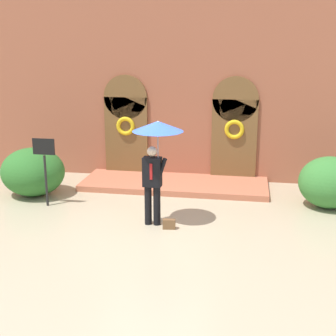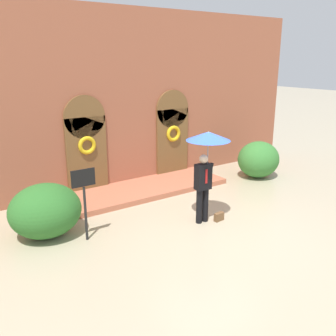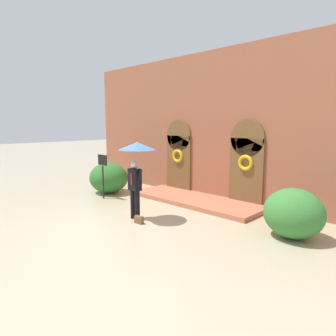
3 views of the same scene
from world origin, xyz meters
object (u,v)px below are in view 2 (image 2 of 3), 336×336
Objects in this scene: shrub_left at (45,211)px; handbag at (219,217)px; shrub_right at (258,159)px; sign_post at (84,193)px; person_with_umbrella at (207,150)px.

handbag is at bearing -23.14° from shrub_left.
shrub_left is at bearing 150.14° from handbag.
handbag is 4.23m from shrub_right.
handbag is 3.55m from sign_post.
person_with_umbrella reaches higher than sign_post.
person_with_umbrella is 1.56× the size of shrub_right.
shrub_left is at bearing 157.75° from person_with_umbrella.
person_with_umbrella is 4.56m from shrub_right.
person_with_umbrella is 1.37× the size of sign_post.
handbag is 0.18× the size of shrub_right.
person_with_umbrella is 1.84m from handbag.
handbag is at bearing -32.70° from person_with_umbrella.
shrub_left is at bearing -177.39° from shrub_right.
shrub_left is 7.63m from shrub_right.
shrub_right is at bearing 8.91° from sign_post.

